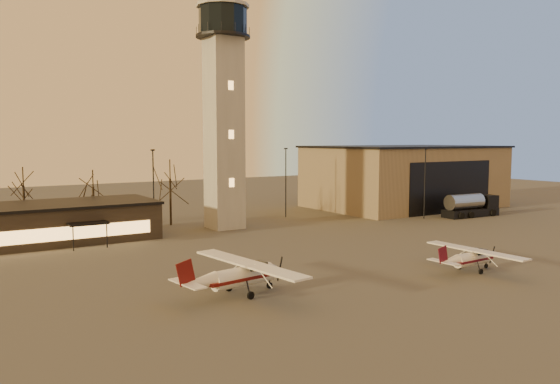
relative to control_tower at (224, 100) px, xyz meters
name	(u,v)px	position (x,y,z in m)	size (l,w,h in m)	color
ground	(388,277)	(0.00, -30.00, -16.33)	(220.00, 220.00, 0.00)	#474441
control_tower	(224,100)	(0.00, 0.00, 0.00)	(6.80, 6.80, 32.60)	#9E9B95
hangar	(404,176)	(36.00, 3.98, -11.17)	(30.60, 20.60, 10.30)	#978163
terminal	(38,223)	(-21.99, 1.98, -14.17)	(25.40, 12.20, 4.30)	black
light_poles	(224,185)	(0.50, 1.00, -10.92)	(58.50, 12.25, 10.14)	black
tree_row	(97,182)	(-13.70, 9.16, -10.39)	(37.20, 9.20, 8.80)	black
cessna_front	(473,261)	(7.66, -32.36, -15.41)	(7.67, 9.70, 2.68)	silver
cessna_rear	(245,279)	(-12.44, -27.91, -15.19)	(9.61, 12.11, 3.33)	white
fuel_truck	(470,207)	(35.35, -10.24, -14.97)	(9.39, 3.59, 3.42)	black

